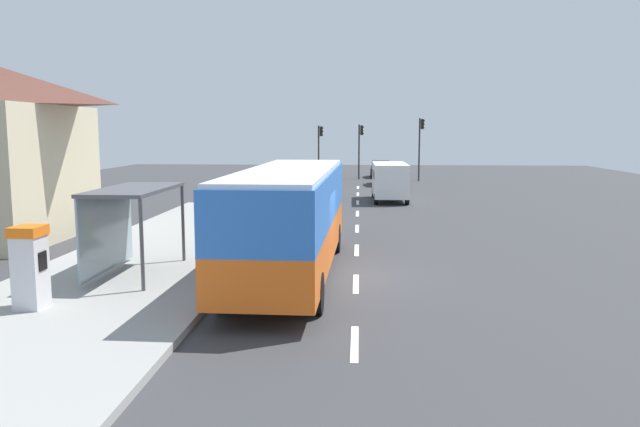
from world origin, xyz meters
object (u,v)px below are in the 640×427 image
(sedan_far, at_px, (381,169))
(ticket_machine, at_px, (30,266))
(bus, at_px, (289,215))
(white_van, at_px, (390,179))
(sedan_near, at_px, (384,175))
(recycling_bin_orange, at_px, (234,232))
(traffic_light_far_side, at_px, (320,144))
(recycling_bin_yellow, at_px, (225,239))
(traffic_light_median, at_px, (360,143))
(recycling_bin_red, at_px, (221,242))
(recycling_bin_green, at_px, (230,235))
(bus_shelter, at_px, (124,208))
(traffic_light_near_side, at_px, (421,140))

(sedan_far, height_order, ticket_machine, ticket_machine)
(bus, bearing_deg, white_van, 79.11)
(sedan_near, bearing_deg, recycling_bin_orange, -103.22)
(ticket_machine, height_order, traffic_light_far_side, traffic_light_far_side)
(white_van, height_order, sedan_near, white_van)
(recycling_bin_yellow, bearing_deg, traffic_light_median, 82.43)
(recycling_bin_yellow, bearing_deg, sedan_near, 77.40)
(ticket_machine, height_order, recycling_bin_red, ticket_machine)
(sedan_near, bearing_deg, traffic_light_far_side, 138.81)
(white_van, relative_size, traffic_light_median, 1.09)
(recycling_bin_orange, xyz_separation_m, traffic_light_median, (4.60, 33.21, 2.54))
(recycling_bin_green, bearing_deg, recycling_bin_red, -90.00)
(sedan_far, distance_m, recycling_bin_yellow, 37.73)
(recycling_bin_red, bearing_deg, ticket_machine, -116.70)
(sedan_near, relative_size, sedan_far, 1.00)
(sedan_near, bearing_deg, white_van, -90.51)
(traffic_light_far_side, bearing_deg, recycling_bin_yellow, -91.87)
(recycling_bin_red, bearing_deg, sedan_near, 77.69)
(traffic_light_far_side, height_order, bus_shelter, traffic_light_far_side)
(recycling_bin_orange, height_order, traffic_light_far_side, traffic_light_far_side)
(sedan_near, xyz_separation_m, recycling_bin_orange, (-6.50, -27.69, -0.14))
(sedan_near, xyz_separation_m, traffic_light_near_side, (3.19, 3.92, 2.72))
(sedan_near, distance_m, recycling_bin_orange, 28.44)
(traffic_light_near_side, bearing_deg, recycling_bin_yellow, -106.37)
(sedan_far, height_order, recycling_bin_orange, sedan_far)
(bus, height_order, recycling_bin_green, bus)
(sedan_near, xyz_separation_m, ticket_machine, (-9.61, -35.98, 0.38))
(recycling_bin_red, bearing_deg, traffic_light_near_side, 73.95)
(recycling_bin_red, height_order, traffic_light_near_side, traffic_light_near_side)
(recycling_bin_yellow, bearing_deg, traffic_light_far_side, 88.13)
(white_van, height_order, recycling_bin_red, white_van)
(bus, height_order, traffic_light_near_side, traffic_light_near_side)
(white_van, relative_size, traffic_light_far_side, 1.11)
(recycling_bin_red, distance_m, recycling_bin_green, 1.40)
(white_van, xyz_separation_m, recycling_bin_orange, (-6.40, -16.29, -0.69))
(bus, xyz_separation_m, sedan_far, (4.01, 39.81, -1.05))
(sedan_near, relative_size, recycling_bin_orange, 4.69)
(white_van, distance_m, recycling_bin_orange, 17.52)
(sedan_far, relative_size, ticket_machine, 2.30)
(bus, relative_size, ticket_machine, 5.70)
(recycling_bin_orange, bearing_deg, recycling_bin_yellow, -90.00)
(sedan_near, bearing_deg, bus, -97.21)
(white_van, height_order, ticket_machine, white_van)
(traffic_light_near_side, bearing_deg, bus_shelter, -108.16)
(traffic_light_near_side, bearing_deg, traffic_light_far_side, 174.68)
(ticket_machine, distance_m, recycling_bin_red, 6.95)
(bus, relative_size, recycling_bin_yellow, 11.64)
(white_van, bearing_deg, recycling_bin_orange, -111.45)
(recycling_bin_yellow, distance_m, traffic_light_median, 35.01)
(bus, height_order, traffic_light_far_side, traffic_light_far_side)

